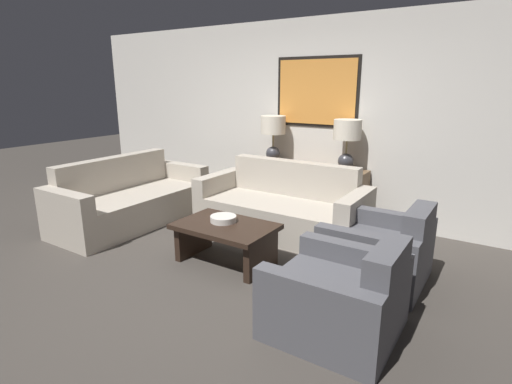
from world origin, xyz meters
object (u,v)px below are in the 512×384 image
object	(u,v)px
couch_by_side	(131,201)
coffee_table	(226,235)
table_lamp_left	(273,131)
armchair_near_camera	(339,299)
console_table	(306,192)
armchair_near_back_wall	(379,252)
couch_by_back_wall	(282,210)
decorative_bowl	(223,219)
table_lamp_right	(347,137)

from	to	relation	value
couch_by_side	coffee_table	world-z (taller)	couch_by_side
table_lamp_left	couch_by_side	distance (m)	2.16
coffee_table	armchair_near_camera	bearing A→B (deg)	-19.39
console_table	coffee_table	size ratio (longest dim) A/B	1.62
console_table	coffee_table	distance (m)	1.77
table_lamp_left	armchair_near_back_wall	distance (m)	2.47
couch_by_back_wall	decorative_bowl	distance (m)	1.06
couch_by_back_wall	armchair_near_camera	bearing A→B (deg)	-49.17
table_lamp_left	table_lamp_right	xyz separation A→B (m)	(1.08, 0.00, 0.00)
couch_by_side	armchair_near_back_wall	distance (m)	3.27
console_table	decorative_bowl	bearing A→B (deg)	-93.77
coffee_table	armchair_near_back_wall	world-z (taller)	armchair_near_back_wall
console_table	decorative_bowl	world-z (taller)	console_table
armchair_near_back_wall	couch_by_side	bearing A→B (deg)	-176.83
table_lamp_left	couch_by_back_wall	bearing A→B (deg)	-51.34
couch_by_back_wall	armchair_near_back_wall	distance (m)	1.51
decorative_bowl	armchair_near_back_wall	xyz separation A→B (m)	(1.50, 0.45, -0.19)
table_lamp_left	decorative_bowl	xyz separation A→B (m)	(0.43, -1.72, -0.71)
coffee_table	armchair_near_back_wall	size ratio (longest dim) A/B	1.12
armchair_near_back_wall	armchair_near_camera	distance (m)	1.01
table_lamp_right	couch_by_back_wall	bearing A→B (deg)	-128.66
armchair_near_camera	table_lamp_right	bearing A→B (deg)	110.38
console_table	coffee_table	xyz separation A→B (m)	(-0.05, -1.77, -0.06)
couch_by_side	coffee_table	size ratio (longest dim) A/B	2.08
table_lamp_left	couch_by_back_wall	distance (m)	1.23
table_lamp_left	decorative_bowl	distance (m)	1.91
table_lamp_left	armchair_near_back_wall	size ratio (longest dim) A/B	0.72
table_lamp_left	decorative_bowl	world-z (taller)	table_lamp_left
console_table	couch_by_back_wall	bearing A→B (deg)	-90.00
console_table	decorative_bowl	size ratio (longest dim) A/B	5.99
armchair_near_back_wall	table_lamp_left	bearing A→B (deg)	146.61
table_lamp_right	coffee_table	world-z (taller)	table_lamp_right
console_table	armchair_near_back_wall	xyz separation A→B (m)	(1.39, -1.27, -0.10)
console_table	couch_by_side	bearing A→B (deg)	-142.38
table_lamp_left	table_lamp_right	size ratio (longest dim) A/B	1.00
couch_by_side	armchair_near_camera	xyz separation A→B (m)	(3.27, -0.83, -0.02)
table_lamp_right	decorative_bowl	bearing A→B (deg)	-110.77
couch_by_side	decorative_bowl	xyz separation A→B (m)	(1.77, -0.27, 0.16)
console_table	table_lamp_right	world-z (taller)	table_lamp_right
console_table	armchair_near_back_wall	size ratio (longest dim) A/B	1.81
decorative_bowl	armchair_near_camera	distance (m)	1.61
coffee_table	armchair_near_back_wall	bearing A→B (deg)	19.39
armchair_near_back_wall	armchair_near_camera	bearing A→B (deg)	-90.00
table_lamp_left	armchair_near_camera	xyz separation A→B (m)	(1.92, -2.28, -0.90)
armchair_near_back_wall	decorative_bowl	bearing A→B (deg)	-163.22
table_lamp_right	armchair_near_back_wall	size ratio (longest dim) A/B	0.72
console_table	couch_by_back_wall	world-z (taller)	couch_by_back_wall
couch_by_back_wall	couch_by_side	world-z (taller)	same
table_lamp_left	console_table	bearing A→B (deg)	0.00
console_table	couch_by_side	xyz separation A→B (m)	(-1.88, -1.45, -0.07)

